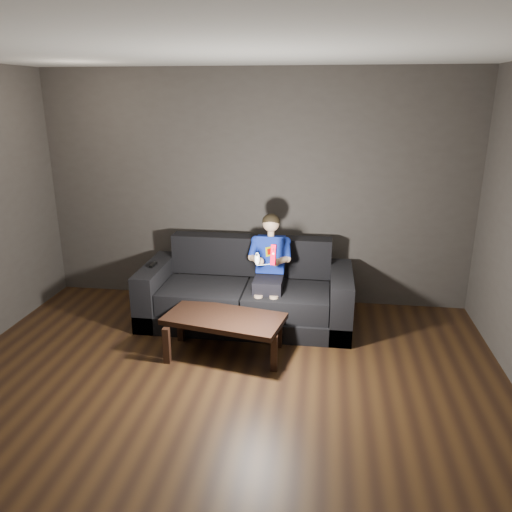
# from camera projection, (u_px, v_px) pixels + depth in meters

# --- Properties ---
(floor) EXTENTS (5.00, 5.00, 0.00)m
(floor) POSITION_uv_depth(u_px,v_px,m) (209.00, 421.00, 3.85)
(floor) COLOR black
(floor) RESTS_ON ground
(back_wall) EXTENTS (5.00, 0.04, 2.70)m
(back_wall) POSITION_uv_depth(u_px,v_px,m) (255.00, 190.00, 5.79)
(back_wall) COLOR #3C3633
(back_wall) RESTS_ON ground
(ceiling) EXTENTS (5.00, 5.00, 0.02)m
(ceiling) POSITION_uv_depth(u_px,v_px,m) (196.00, 43.00, 3.02)
(ceiling) COLOR silver
(ceiling) RESTS_ON back_wall
(sofa) EXTENTS (2.27, 0.98, 0.88)m
(sofa) POSITION_uv_depth(u_px,v_px,m) (247.00, 296.00, 5.49)
(sofa) COLOR black
(sofa) RESTS_ON floor
(child) EXTENTS (0.45, 0.55, 1.10)m
(child) POSITION_uv_depth(u_px,v_px,m) (270.00, 261.00, 5.26)
(child) COLOR black
(child) RESTS_ON sofa
(wii_remote_red) EXTENTS (0.06, 0.08, 0.20)m
(wii_remote_red) POSITION_uv_depth(u_px,v_px,m) (273.00, 255.00, 4.78)
(wii_remote_red) COLOR red
(wii_remote_red) RESTS_ON child
(nunchuk_white) EXTENTS (0.07, 0.09, 0.13)m
(nunchuk_white) POSITION_uv_depth(u_px,v_px,m) (257.00, 259.00, 4.82)
(nunchuk_white) COLOR silver
(nunchuk_white) RESTS_ON child
(wii_remote_black) EXTENTS (0.04, 0.15, 0.03)m
(wii_remote_black) POSITION_uv_depth(u_px,v_px,m) (153.00, 265.00, 5.44)
(wii_remote_black) COLOR black
(wii_remote_black) RESTS_ON sofa
(coffee_table) EXTENTS (1.19, 0.76, 0.40)m
(coffee_table) POSITION_uv_depth(u_px,v_px,m) (224.00, 322.00, 4.73)
(coffee_table) COLOR black
(coffee_table) RESTS_ON floor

